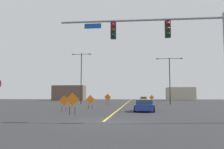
% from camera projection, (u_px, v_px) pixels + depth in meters
% --- Properties ---
extents(ground, '(188.05, 188.05, 0.00)m').
position_uv_depth(ground, '(103.00, 122.00, 14.74)').
color(ground, '#2D2D30').
extents(road_centre_stripe, '(0.16, 104.47, 0.01)m').
position_uv_depth(road_centre_stripe, '(129.00, 101.00, 66.50)').
color(road_centre_stripe, yellow).
rests_on(road_centre_stripe, ground).
extents(traffic_signal_assembly, '(10.40, 0.44, 6.73)m').
position_uv_depth(traffic_signal_assembly, '(168.00, 40.00, 14.78)').
color(traffic_signal_assembly, gray).
rests_on(traffic_signal_assembly, ground).
extents(street_lamp_mid_left, '(4.84, 0.24, 8.66)m').
position_uv_depth(street_lamp_mid_left, '(170.00, 76.00, 43.75)').
color(street_lamp_mid_left, black).
rests_on(street_lamp_mid_left, ground).
extents(street_lamp_near_right, '(3.78, 0.24, 9.85)m').
position_uv_depth(street_lamp_near_right, '(81.00, 74.00, 45.85)').
color(street_lamp_near_right, black).
rests_on(street_lamp_near_right, ground).
extents(construction_sign_right_shoulder, '(1.10, 0.30, 1.70)m').
position_uv_depth(construction_sign_right_shoulder, '(90.00, 100.00, 28.12)').
color(construction_sign_right_shoulder, orange).
rests_on(construction_sign_right_shoulder, ground).
extents(construction_sign_left_shoulder, '(1.10, 0.18, 1.77)m').
position_uv_depth(construction_sign_left_shoulder, '(152.00, 98.00, 53.75)').
color(construction_sign_left_shoulder, orange).
rests_on(construction_sign_left_shoulder, ground).
extents(construction_sign_left_lane, '(1.08, 0.11, 1.65)m').
position_uv_depth(construction_sign_left_lane, '(64.00, 101.00, 24.35)').
color(construction_sign_left_lane, orange).
rests_on(construction_sign_left_lane, ground).
extents(construction_sign_median_near, '(1.16, 0.25, 1.89)m').
position_uv_depth(construction_sign_median_near, '(72.00, 101.00, 20.23)').
color(construction_sign_median_near, orange).
rests_on(construction_sign_median_near, ground).
extents(construction_sign_median_far, '(1.16, 0.30, 1.96)m').
position_uv_depth(construction_sign_median_far, '(108.00, 98.00, 39.08)').
color(construction_sign_median_far, orange).
rests_on(construction_sign_median_far, ground).
extents(car_blue_distant, '(2.21, 4.42, 1.21)m').
position_uv_depth(car_blue_distant, '(145.00, 106.00, 24.44)').
color(car_blue_distant, '#1E389E').
rests_on(car_blue_distant, ground).
extents(car_yellow_far, '(2.24, 4.09, 1.35)m').
position_uv_depth(car_yellow_far, '(143.00, 99.00, 68.31)').
color(car_yellow_far, gold).
rests_on(car_yellow_far, ground).
extents(roadside_building_east, '(9.24, 6.96, 4.50)m').
position_uv_depth(roadside_building_east, '(180.00, 94.00, 82.36)').
color(roadside_building_east, '#B2A893').
rests_on(roadside_building_east, ground).
extents(roadside_building_west, '(10.49, 5.11, 5.02)m').
position_uv_depth(roadside_building_west, '(69.00, 93.00, 79.26)').
color(roadside_building_west, brown).
rests_on(roadside_building_west, ground).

